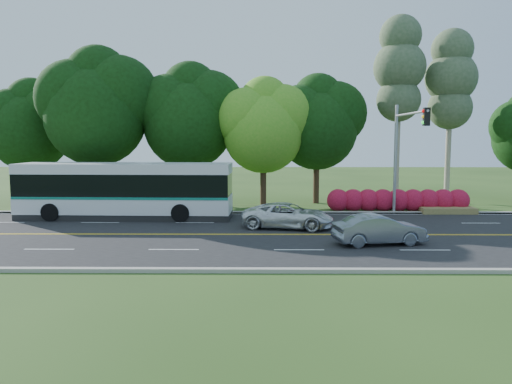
{
  "coord_description": "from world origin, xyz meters",
  "views": [
    {
      "loc": [
        -2.18,
        -24.94,
        4.88
      ],
      "look_at": [
        -2.44,
        2.0,
        1.97
      ],
      "focal_mm": 35.0,
      "sensor_mm": 36.0,
      "label": 1
    }
  ],
  "objects_px": {
    "transit_bus": "(125,191)",
    "sedan": "(379,230)",
    "suv": "(288,216)",
    "traffic_signal": "(404,142)"
  },
  "relations": [
    {
      "from": "sedan",
      "to": "suv",
      "type": "xyz_separation_m",
      "value": [
        -3.96,
        4.17,
        -0.0
      ]
    },
    {
      "from": "transit_bus",
      "to": "suv",
      "type": "relative_size",
      "value": 2.63
    },
    {
      "from": "traffic_signal",
      "to": "transit_bus",
      "type": "bearing_deg",
      "value": -178.86
    },
    {
      "from": "suv",
      "to": "transit_bus",
      "type": "bearing_deg",
      "value": 82.89
    },
    {
      "from": "transit_bus",
      "to": "sedan",
      "type": "bearing_deg",
      "value": -26.69
    },
    {
      "from": "transit_bus",
      "to": "suv",
      "type": "bearing_deg",
      "value": -16.68
    },
    {
      "from": "transit_bus",
      "to": "suv",
      "type": "xyz_separation_m",
      "value": [
        9.73,
        -3.23,
        -0.98
      ]
    },
    {
      "from": "transit_bus",
      "to": "sedan",
      "type": "relative_size",
      "value": 3.09
    },
    {
      "from": "traffic_signal",
      "to": "transit_bus",
      "type": "height_order",
      "value": "traffic_signal"
    },
    {
      "from": "traffic_signal",
      "to": "transit_bus",
      "type": "relative_size",
      "value": 0.54
    }
  ]
}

